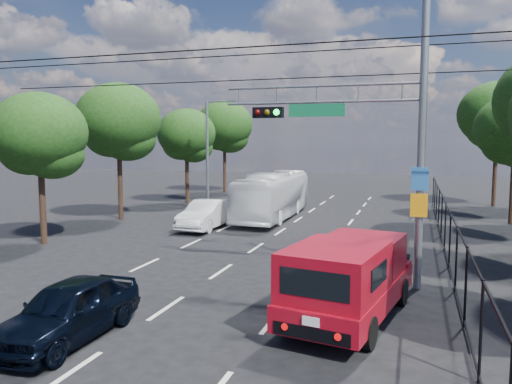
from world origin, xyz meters
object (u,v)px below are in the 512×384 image
at_px(signal_mast, 381,118).
at_px(white_van, 206,215).
at_px(white_bus, 273,195).
at_px(red_pickup, 350,277).
at_px(navy_hatchback, 68,310).

xyz_separation_m(signal_mast, white_van, (-9.16, 7.70, -4.51)).
bearing_deg(white_bus, red_pickup, -68.32).
height_order(red_pickup, white_bus, white_bus).
bearing_deg(white_van, white_bus, 63.36).
relative_size(red_pickup, white_van, 1.32).
bearing_deg(white_bus, signal_mast, -61.38).
distance_m(signal_mast, red_pickup, 5.33).
bearing_deg(white_bus, white_van, -118.27).
bearing_deg(red_pickup, navy_hatchback, -151.60).
distance_m(navy_hatchback, white_van, 14.54).
distance_m(red_pickup, navy_hatchback, 6.79).
height_order(white_bus, white_van, white_bus).
distance_m(signal_mast, navy_hatchback, 10.25).
height_order(signal_mast, white_van, signal_mast).
height_order(red_pickup, navy_hatchback, red_pickup).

